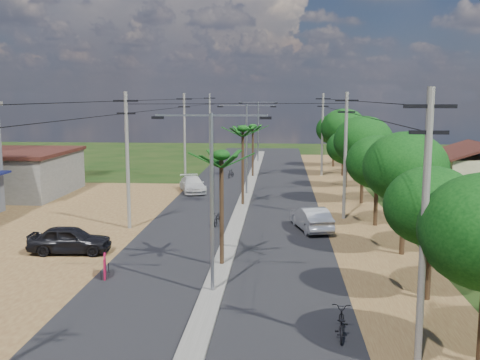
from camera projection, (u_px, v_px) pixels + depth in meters
The scene contains 32 objects.
ground at pixel (213, 294), 24.87m from camera, with size 160.00×160.00×0.00m, color black.
road at pixel (238, 220), 39.66m from camera, with size 12.00×110.00×0.04m, color black.
median at pixel (241, 211), 42.61m from camera, with size 1.00×90.00×0.18m, color #605E56.
dirt_shoulder_east at pixel (360, 222), 39.06m from camera, with size 5.00×90.00×0.03m, color brown.
low_shed at pixel (10, 173), 49.74m from camera, with size 10.40×10.40×3.95m.
house_east_far at pixel (480, 167), 50.64m from camera, with size 7.60×7.50×4.60m.
tree_east_b at pixel (431, 206), 23.60m from camera, with size 4.00×4.00×5.83m.
tree_east_c at pixel (405, 168), 30.36m from camera, with size 4.60×4.60×6.83m.
tree_east_d at pixel (377, 162), 37.36m from camera, with size 4.20×4.20×6.13m.
tree_east_e at pixel (363, 141), 45.13m from camera, with size 4.80×4.80×7.14m.
tree_east_f at pixel (346, 147), 53.23m from camera, with size 3.80×3.80×5.52m.
tree_east_g at pixel (344, 128), 60.87m from camera, with size 5.00×5.00×7.38m.
tree_east_h at pixel (334, 129), 68.88m from camera, with size 4.40×4.40×6.52m.
palm_median_near at pixel (221, 160), 27.99m from camera, with size 2.00×2.00×6.15m.
palm_median_mid at pixel (243, 132), 43.72m from camera, with size 2.00×2.00×6.55m.
palm_median_far at pixel (253, 129), 59.59m from camera, with size 2.00×2.00×5.85m.
streetlight_near at pixel (212, 188), 24.16m from camera, with size 5.10×0.18×8.00m.
streetlight_mid at pixel (247, 141), 48.81m from camera, with size 5.10×0.18×8.00m.
streetlight_far at pixel (258, 126), 73.47m from camera, with size 5.10×0.18×8.00m.
utility_pole_w_b at pixel (127, 157), 36.49m from camera, with size 1.60×0.24×9.00m.
utility_pole_w_c at pixel (185, 134), 58.19m from camera, with size 1.60×0.24×9.00m.
utility_pole_w_d at pixel (210, 124), 78.91m from camera, with size 1.60×0.24×9.00m.
utility_pole_e_a at pixel (424, 222), 17.71m from camera, with size 1.60×0.24×9.00m.
utility_pole_e_b at pixel (345, 153), 39.41m from camera, with size 1.60×0.24×9.00m.
utility_pole_e_c at pixel (322, 133), 61.11m from camera, with size 1.60×0.24×9.00m.
car_silver_mid at pixel (311, 219), 36.54m from camera, with size 1.64×4.70×1.55m, color #929499.
car_white_far at pixel (193, 185), 51.04m from camera, with size 1.96×4.82×1.40m, color beige.
car_parked_dark at pixel (70, 240), 31.18m from camera, with size 1.82×4.53×1.54m, color black.
moto_rider_east at pixel (341, 324), 20.36m from camera, with size 0.68×1.95×1.02m, color black.
moto_rider_west_a at pixel (218, 219), 37.92m from camera, with size 0.64×1.85×0.97m, color black.
moto_rider_west_b at pixel (231, 174), 59.96m from camera, with size 0.43×1.53×0.92m, color black.
roadside_sign at pixel (105, 267), 27.15m from camera, with size 0.43×1.25×1.06m.
Camera 1 is at (2.93, -23.69, 8.71)m, focal length 42.00 mm.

